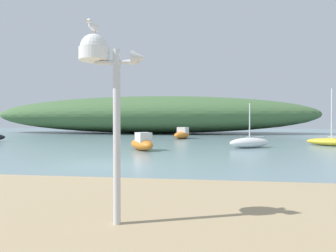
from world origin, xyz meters
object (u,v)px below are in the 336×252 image
(mast_structure, at_px, (102,68))
(motorboat_inner_mooring, at_px, (182,134))
(motorboat_off_point, at_px, (142,143))
(sailboat_near_shore, at_px, (331,142))
(seagull_on_radar, at_px, (94,26))
(sailboat_far_left, at_px, (250,143))

(mast_structure, distance_m, motorboat_inner_mooring, 25.70)
(motorboat_off_point, relative_size, sailboat_near_shore, 0.66)
(motorboat_off_point, bearing_deg, motorboat_inner_mooring, 82.76)
(seagull_on_radar, bearing_deg, mast_structure, 5.90)
(seagull_on_radar, relative_size, motorboat_inner_mooring, 0.09)
(motorboat_inner_mooring, xyz_separation_m, sailboat_far_left, (5.52, -9.70, -0.11))
(seagull_on_radar, xyz_separation_m, motorboat_off_point, (-2.21, 13.31, -2.97))
(mast_structure, bearing_deg, motorboat_off_point, 100.02)
(mast_structure, height_order, sailboat_far_left, mast_structure)
(mast_structure, relative_size, sailboat_near_shore, 0.72)
(sailboat_near_shore, xyz_separation_m, sailboat_far_left, (-6.38, -2.49, 0.06))
(motorboat_inner_mooring, height_order, sailboat_near_shore, sailboat_near_shore)
(seagull_on_radar, distance_m, motorboat_off_point, 13.82)
(seagull_on_radar, relative_size, sailboat_near_shore, 0.07)
(seagull_on_radar, relative_size, sailboat_far_left, 0.09)
(mast_structure, distance_m, sailboat_near_shore, 21.62)
(seagull_on_radar, height_order, sailboat_far_left, seagull_on_radar)
(mast_structure, relative_size, motorboat_inner_mooring, 0.89)
(mast_structure, distance_m, seagull_on_radar, 0.70)
(motorboat_inner_mooring, relative_size, sailboat_far_left, 1.06)
(motorboat_off_point, bearing_deg, sailboat_near_shore, 20.71)
(sailboat_near_shore, bearing_deg, mast_structure, -121.14)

